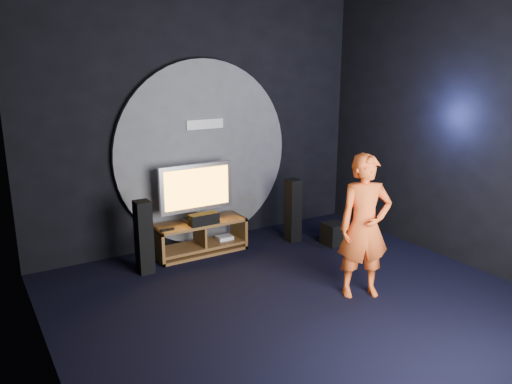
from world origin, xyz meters
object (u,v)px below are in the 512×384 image
(tower_speaker_right, at_px, (293,210))
(subwoofer, at_px, (334,234))
(tv, at_px, (196,190))
(player, at_px, (364,226))
(media_console, at_px, (200,239))
(tower_speaker_left, at_px, (144,237))

(tower_speaker_right, distance_m, subwoofer, 0.68)
(tv, relative_size, player, 0.65)
(subwoofer, bearing_deg, tower_speaker_right, 134.06)
(media_console, relative_size, tower_speaker_right, 1.37)
(subwoofer, bearing_deg, tv, 156.55)
(media_console, distance_m, tower_speaker_left, 0.94)
(media_console, height_order, tv, tv)
(tower_speaker_right, xyz_separation_m, player, (-0.35, -1.83, 0.34))
(media_console, bearing_deg, tv, 96.49)
(tv, height_order, subwoofer, tv)
(tv, bearing_deg, player, -64.89)
(tv, xyz_separation_m, tower_speaker_right, (1.36, -0.34, -0.42))
(tv, relative_size, tower_speaker_right, 1.13)
(tower_speaker_left, xyz_separation_m, subwoofer, (2.65, -0.46, -0.30))
(tower_speaker_right, relative_size, subwoofer, 2.91)
(media_console, relative_size, player, 0.78)
(media_console, relative_size, tv, 1.21)
(media_console, height_order, tower_speaker_left, tower_speaker_left)
(tv, xyz_separation_m, subwoofer, (1.78, -0.77, -0.72))
(tower_speaker_left, xyz_separation_m, tower_speaker_right, (2.23, -0.03, 0.00))
(player, bearing_deg, tower_speaker_right, 102.25)
(tower_speaker_left, bearing_deg, subwoofer, -9.89)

